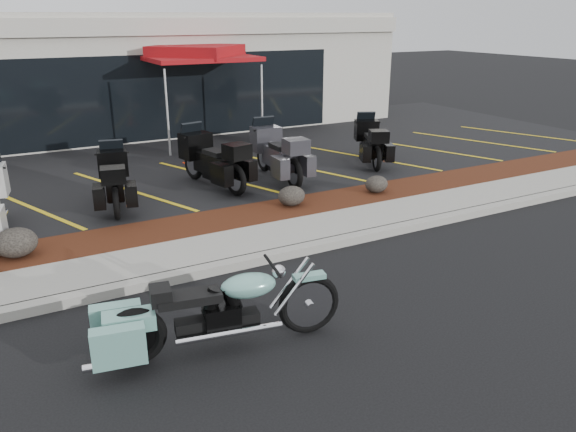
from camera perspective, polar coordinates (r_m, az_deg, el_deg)
ground at (r=9.30m, az=6.14°, el=-5.32°), size 90.00×90.00×0.00m
curb at (r=9.95m, az=3.24°, el=-3.02°), size 24.00×0.25×0.15m
sidewalk at (r=10.51m, az=1.24°, el=-1.73°), size 24.00×1.20×0.15m
mulch_bed at (r=11.50m, az=-1.72°, el=0.22°), size 24.00×1.20×0.16m
upper_lot at (r=16.31m, az=-10.36°, el=5.78°), size 26.00×9.60×0.15m
dealership_building at (r=21.99m, az=-16.08°, el=14.00°), size 18.00×8.16×4.00m
boulder_left at (r=10.23m, az=-25.94°, el=-2.45°), size 0.69×0.58×0.49m
boulder_mid at (r=11.70m, az=0.36°, el=2.06°), size 0.59×0.49×0.41m
boulder_right at (r=12.74m, az=8.97°, el=3.22°), size 0.54×0.45×0.38m
hero_cruiser at (r=7.24m, az=2.14°, el=-8.08°), size 3.17×1.30×1.08m
touring_black_front at (r=12.81m, az=-17.30°, el=4.67°), size 1.25×2.30×1.27m
touring_black_mid at (r=13.73m, az=-9.65°, el=6.52°), size 1.40×2.53×1.39m
touring_grey at (r=14.27m, az=-2.47°, el=7.30°), size 1.05×2.46×1.41m
touring_black_rear at (r=15.95m, az=7.85°, el=8.21°), size 1.67×2.33×1.27m
traffic_cone at (r=15.37m, az=-9.95°, el=6.06°), size 0.38×0.38×0.43m
popup_canopy at (r=17.86m, az=-9.27°, el=15.90°), size 3.61×3.61×2.92m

